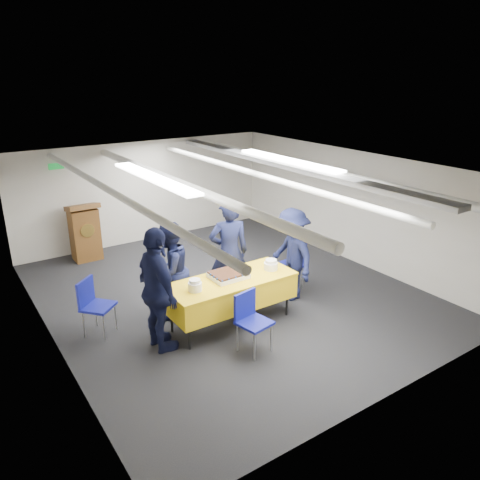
% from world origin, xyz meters
% --- Properties ---
extents(ground, '(7.00, 7.00, 0.00)m').
position_xyz_m(ground, '(0.00, 0.00, 0.00)').
color(ground, black).
rests_on(ground, ground).
extents(room_shell, '(6.00, 7.00, 2.30)m').
position_xyz_m(room_shell, '(0.09, 0.41, 1.81)').
color(room_shell, '#BCB7AA').
rests_on(room_shell, ground).
extents(serving_table, '(2.03, 0.81, 0.77)m').
position_xyz_m(serving_table, '(-0.54, -0.93, 0.56)').
color(serving_table, black).
rests_on(serving_table, ground).
extents(sheet_cake, '(0.56, 0.43, 0.10)m').
position_xyz_m(sheet_cake, '(-0.54, -0.87, 0.82)').
color(sheet_cake, white).
rests_on(sheet_cake, serving_table).
extents(plate_stack_left, '(0.20, 0.20, 0.18)m').
position_xyz_m(plate_stack_left, '(-1.19, -0.98, 0.85)').
color(plate_stack_left, white).
rests_on(plate_stack_left, serving_table).
extents(plate_stack_right, '(0.22, 0.22, 0.17)m').
position_xyz_m(plate_stack_right, '(0.19, -0.98, 0.85)').
color(plate_stack_right, white).
rests_on(plate_stack_right, serving_table).
extents(podium, '(0.62, 0.53, 1.25)m').
position_xyz_m(podium, '(-1.60, 3.05, 0.61)').
color(podium, brown).
rests_on(podium, ground).
extents(chair_near, '(0.49, 0.49, 0.87)m').
position_xyz_m(chair_near, '(-0.71, -1.68, 0.53)').
color(chair_near, gray).
rests_on(chair_near, ground).
extents(chair_right, '(0.47, 0.47, 0.87)m').
position_xyz_m(chair_right, '(1.14, -0.43, 0.53)').
color(chair_right, gray).
rests_on(chair_right, ground).
extents(chair_left, '(0.59, 0.59, 0.87)m').
position_xyz_m(chair_left, '(-2.40, -0.00, 0.53)').
color(chair_left, gray).
rests_on(chair_left, ground).
extents(sailor_a, '(0.78, 0.65, 1.84)m').
position_xyz_m(sailor_a, '(-0.17, -0.31, 0.92)').
color(sailor_a, black).
rests_on(sailor_a, ground).
extents(sailor_b, '(0.95, 0.87, 1.59)m').
position_xyz_m(sailor_b, '(-1.20, -0.18, 0.80)').
color(sailor_b, black).
rests_on(sailor_b, ground).
extents(sailor_c, '(0.45, 1.07, 1.83)m').
position_xyz_m(sailor_c, '(-1.76, -0.95, 0.91)').
color(sailor_c, black).
rests_on(sailor_c, ground).
extents(sailor_d, '(0.71, 1.11, 1.62)m').
position_xyz_m(sailor_d, '(0.82, -0.75, 0.81)').
color(sailor_d, black).
rests_on(sailor_d, ground).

